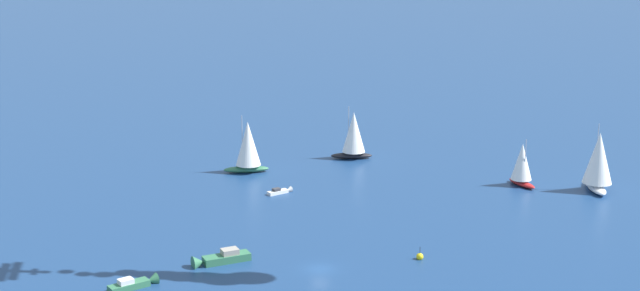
{
  "coord_description": "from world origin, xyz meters",
  "views": [
    {
      "loc": [
        -81.47,
        89.21,
        48.79
      ],
      "look_at": [
        0.0,
        0.0,
        18.61
      ],
      "focal_mm": 49.69,
      "sensor_mm": 36.0,
      "label": 1
    }
  ],
  "objects_px": {
    "sailboat_offshore": "(522,164)",
    "sailboat_outer_ring_a": "(248,146)",
    "sailboat_mid_cluster": "(353,135)",
    "motorboat_trailing": "(135,284)",
    "sailboat_far_stbd": "(598,161)",
    "motorboat_outer_ring_b": "(281,191)",
    "motorboat_far_port": "(219,259)",
    "marker_buoy": "(420,257)"
  },
  "relations": [
    {
      "from": "motorboat_trailing",
      "to": "sailboat_mid_cluster",
      "type": "bearing_deg",
      "value": -72.76
    },
    {
      "from": "sailboat_mid_cluster",
      "to": "motorboat_outer_ring_b",
      "type": "distance_m",
      "value": 29.62
    },
    {
      "from": "sailboat_offshore",
      "to": "motorboat_outer_ring_b",
      "type": "height_order",
      "value": "sailboat_offshore"
    },
    {
      "from": "marker_buoy",
      "to": "motorboat_trailing",
      "type": "bearing_deg",
      "value": 57.12
    },
    {
      "from": "sailboat_outer_ring_a",
      "to": "motorboat_trailing",
      "type": "bearing_deg",
      "value": 121.8
    },
    {
      "from": "sailboat_far_stbd",
      "to": "sailboat_outer_ring_a",
      "type": "height_order",
      "value": "sailboat_far_stbd"
    },
    {
      "from": "motorboat_trailing",
      "to": "motorboat_outer_ring_b",
      "type": "bearing_deg",
      "value": -69.98
    },
    {
      "from": "sailboat_far_stbd",
      "to": "sailboat_outer_ring_a",
      "type": "bearing_deg",
      "value": 31.17
    },
    {
      "from": "sailboat_mid_cluster",
      "to": "motorboat_outer_ring_b",
      "type": "relative_size",
      "value": 2.22
    },
    {
      "from": "motorboat_far_port",
      "to": "marker_buoy",
      "type": "bearing_deg",
      "value": -134.51
    },
    {
      "from": "motorboat_trailing",
      "to": "motorboat_outer_ring_b",
      "type": "distance_m",
      "value": 47.93
    },
    {
      "from": "sailboat_offshore",
      "to": "sailboat_outer_ring_a",
      "type": "relative_size",
      "value": 0.79
    },
    {
      "from": "sailboat_offshore",
      "to": "marker_buoy",
      "type": "distance_m",
      "value": 45.6
    },
    {
      "from": "motorboat_outer_ring_b",
      "to": "sailboat_outer_ring_a",
      "type": "bearing_deg",
      "value": -21.03
    },
    {
      "from": "sailboat_offshore",
      "to": "motorboat_trailing",
      "type": "relative_size",
      "value": 1.29
    },
    {
      "from": "sailboat_outer_ring_a",
      "to": "motorboat_outer_ring_b",
      "type": "distance_m",
      "value": 16.96
    },
    {
      "from": "sailboat_outer_ring_a",
      "to": "motorboat_far_port",
      "type": "bearing_deg",
      "value": 131.88
    },
    {
      "from": "sailboat_far_stbd",
      "to": "sailboat_mid_cluster",
      "type": "relative_size",
      "value": 1.12
    },
    {
      "from": "sailboat_mid_cluster",
      "to": "sailboat_outer_ring_a",
      "type": "distance_m",
      "value": 24.3
    },
    {
      "from": "sailboat_far_stbd",
      "to": "motorboat_trailing",
      "type": "relative_size",
      "value": 1.76
    },
    {
      "from": "sailboat_outer_ring_a",
      "to": "motorboat_outer_ring_b",
      "type": "bearing_deg",
      "value": 158.97
    },
    {
      "from": "motorboat_far_port",
      "to": "sailboat_outer_ring_a",
      "type": "bearing_deg",
      "value": -48.12
    },
    {
      "from": "sailboat_outer_ring_a",
      "to": "marker_buoy",
      "type": "distance_m",
      "value": 56.73
    },
    {
      "from": "motorboat_far_port",
      "to": "sailboat_outer_ring_a",
      "type": "xyz_separation_m",
      "value": [
        33.23,
        -37.06,
        4.7
      ]
    },
    {
      "from": "sailboat_far_stbd",
      "to": "sailboat_offshore",
      "type": "xyz_separation_m",
      "value": [
        12.43,
        6.17,
        -1.58
      ]
    },
    {
      "from": "motorboat_trailing",
      "to": "motorboat_far_port",
      "type": "bearing_deg",
      "value": -97.02
    },
    {
      "from": "sailboat_offshore",
      "to": "marker_buoy",
      "type": "xyz_separation_m",
      "value": [
        -8.6,
        44.62,
        -3.87
      ]
    },
    {
      "from": "motorboat_far_port",
      "to": "sailboat_far_stbd",
      "type": "relative_size",
      "value": 0.7
    },
    {
      "from": "motorboat_trailing",
      "to": "sailboat_outer_ring_a",
      "type": "bearing_deg",
      "value": -58.2
    },
    {
      "from": "motorboat_far_port",
      "to": "marker_buoy",
      "type": "height_order",
      "value": "motorboat_far_port"
    },
    {
      "from": "motorboat_outer_ring_b",
      "to": "motorboat_far_port",
      "type": "bearing_deg",
      "value": 120.09
    },
    {
      "from": "motorboat_far_port",
      "to": "marker_buoy",
      "type": "distance_m",
      "value": 30.08
    },
    {
      "from": "sailboat_offshore",
      "to": "sailboat_far_stbd",
      "type": "bearing_deg",
      "value": -153.62
    },
    {
      "from": "marker_buoy",
      "to": "sailboat_offshore",
      "type": "bearing_deg",
      "value": -79.09
    },
    {
      "from": "motorboat_far_port",
      "to": "motorboat_trailing",
      "type": "bearing_deg",
      "value": 82.98
    },
    {
      "from": "sailboat_far_stbd",
      "to": "motorboat_outer_ring_b",
      "type": "distance_m",
      "value": 59.67
    },
    {
      "from": "motorboat_far_port",
      "to": "sailboat_outer_ring_a",
      "type": "height_order",
      "value": "sailboat_outer_ring_a"
    },
    {
      "from": "motorboat_far_port",
      "to": "sailboat_mid_cluster",
      "type": "bearing_deg",
      "value": -67.68
    },
    {
      "from": "motorboat_far_port",
      "to": "sailboat_mid_cluster",
      "type": "distance_m",
      "value": 64.75
    },
    {
      "from": "sailboat_far_stbd",
      "to": "sailboat_outer_ring_a",
      "type": "distance_m",
      "value": 67.95
    },
    {
      "from": "sailboat_mid_cluster",
      "to": "sailboat_outer_ring_a",
      "type": "height_order",
      "value": "sailboat_outer_ring_a"
    },
    {
      "from": "motorboat_outer_ring_b",
      "to": "motorboat_trailing",
      "type": "bearing_deg",
      "value": 110.02
    }
  ]
}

